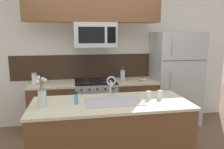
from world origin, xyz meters
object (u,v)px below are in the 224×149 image
(banana_bunch, at_px, (143,79))
(drinking_glass, at_px, (149,95))
(dish_soap_bottle, at_px, (76,99))
(storage_jar_medium, at_px, (41,80))
(sink_faucet, at_px, (111,84))
(refrigerator, at_px, (175,78))
(french_press, at_px, (123,75))
(microwave, at_px, (95,35))
(storage_jar_tall, at_px, (34,78))
(stove_range, at_px, (96,105))
(flower_vase, at_px, (42,97))
(spare_glass, at_px, (160,95))

(banana_bunch, distance_m, drinking_glass, 1.20)
(banana_bunch, distance_m, dish_soap_bottle, 1.76)
(storage_jar_medium, bearing_deg, sink_faucet, -43.66)
(refrigerator, relative_size, french_press, 6.85)
(microwave, height_order, banana_bunch, microwave)
(storage_jar_tall, height_order, storage_jar_medium, storage_jar_tall)
(stove_range, bearing_deg, refrigerator, 0.72)
(storage_jar_tall, bearing_deg, refrigerator, -0.42)
(sink_faucet, xyz_separation_m, flower_vase, (-0.90, -0.26, -0.08))
(microwave, distance_m, dish_soap_bottle, 1.52)
(storage_jar_medium, distance_m, flower_vase, 1.32)
(sink_faucet, relative_size, spare_glass, 2.55)
(stove_range, relative_size, french_press, 3.48)
(banana_bunch, bearing_deg, drinking_glass, -104.56)
(drinking_glass, bearing_deg, sink_faucet, 158.67)
(drinking_glass, bearing_deg, spare_glass, -4.45)
(storage_jar_tall, bearing_deg, french_press, 0.72)
(storage_jar_medium, distance_m, drinking_glass, 2.01)
(storage_jar_medium, bearing_deg, french_press, 1.83)
(sink_faucet, bearing_deg, microwave, 96.68)
(stove_range, xyz_separation_m, microwave, (0.00, -0.02, 1.31))
(stove_range, bearing_deg, storage_jar_tall, 177.92)
(storage_jar_medium, height_order, drinking_glass, storage_jar_medium)
(stove_range, bearing_deg, sink_faucet, -83.46)
(banana_bunch, distance_m, french_press, 0.40)
(banana_bunch, relative_size, sink_faucet, 0.62)
(storage_jar_medium, height_order, banana_bunch, storage_jar_medium)
(refrigerator, distance_m, sink_faucet, 1.83)
(microwave, xyz_separation_m, drinking_glass, (0.61, -1.20, -0.81))
(banana_bunch, relative_size, dish_soap_bottle, 1.15)
(banana_bunch, bearing_deg, stove_range, 176.23)
(spare_glass, bearing_deg, microwave, 122.27)
(stove_range, xyz_separation_m, drinking_glass, (0.61, -1.22, 0.51))
(banana_bunch, xyz_separation_m, drinking_glass, (-0.30, -1.16, 0.04))
(storage_jar_medium, height_order, french_press, french_press)
(refrigerator, distance_m, french_press, 1.07)
(french_press, distance_m, sink_faucet, 1.17)
(french_press, xyz_separation_m, spare_glass, (0.23, -1.30, -0.04))
(french_press, relative_size, spare_glass, 2.23)
(storage_jar_tall, relative_size, storage_jar_medium, 1.54)
(stove_range, height_order, storage_jar_medium, storage_jar_medium)
(sink_faucet, bearing_deg, storage_jar_medium, 136.34)
(storage_jar_tall, relative_size, banana_bunch, 1.01)
(refrigerator, relative_size, dish_soap_bottle, 11.09)
(storage_jar_tall, xyz_separation_m, storage_jar_medium, (0.12, -0.03, -0.03))
(storage_jar_medium, relative_size, dish_soap_bottle, 0.76)
(microwave, relative_size, sink_faucet, 2.43)
(french_press, bearing_deg, dish_soap_bottle, -124.63)
(microwave, height_order, storage_jar_medium, microwave)
(stove_range, height_order, refrigerator, refrigerator)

